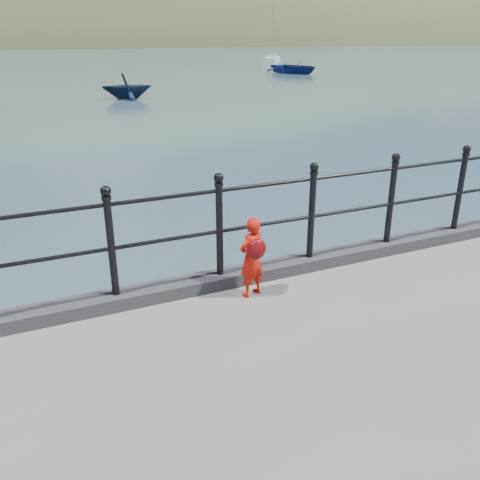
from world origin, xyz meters
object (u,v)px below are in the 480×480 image
launch_blue (294,67)px  launch_navy (127,86)px  railing (167,227)px  sailboat_far (272,60)px  child (252,257)px

launch_blue → launch_navy: size_ratio=1.97×
launch_blue → railing: bearing=-135.3°
railing → sailboat_far: size_ratio=1.98×
launch_blue → launch_navy: 25.91m
launch_blue → sailboat_far: sailboat_far is taller
launch_blue → child: bearing=-134.2°
launch_navy → launch_blue: bearing=-46.8°
launch_blue → sailboat_far: (8.85, 21.87, -0.26)m
launch_navy → railing: bearing=175.1°
railing → child: (0.83, -0.36, -0.36)m
child → launch_navy: size_ratio=0.31×
railing → child: railing is taller
railing → launch_blue: (26.48, 43.09, -1.22)m
launch_blue → sailboat_far: size_ratio=0.64×
sailboat_far → railing: bearing=-173.3°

